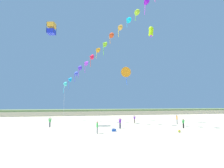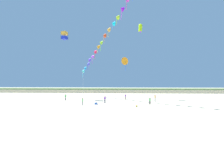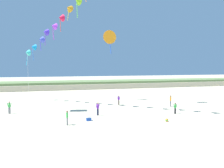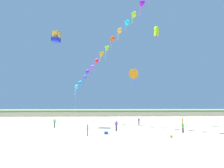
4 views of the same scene
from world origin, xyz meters
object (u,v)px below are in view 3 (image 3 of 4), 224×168
person_near_right (98,108)px  large_kite_low_lead (110,37)px  person_far_left (171,100)px  beach_cooler (89,119)px  person_near_left (119,99)px  person_far_center (9,107)px  person_mid_center (67,117)px  person_far_right (175,107)px  beach_ball (167,120)px

person_near_right → large_kite_low_lead: (5.06, 12.20, 10.46)m
person_far_left → beach_cooler: (-13.81, -5.79, -0.80)m
person_near_right → large_kite_low_lead: 16.85m
beach_cooler → person_near_right: bearing=57.8°
person_near_left → person_far_center: (-15.88, -2.60, 0.04)m
person_far_left → large_kite_low_lead: (-7.11, 9.01, 10.42)m
person_mid_center → person_far_right: size_ratio=1.05×
person_far_left → beach_cooler: 15.00m
person_near_left → person_far_center: bearing=-170.7°
person_far_left → beach_cooler: person_far_left is taller
person_far_right → beach_cooler: bearing=-176.5°
person_far_center → person_near_left: bearing=9.3°
beach_cooler → beach_ball: bearing=-18.9°
person_near_right → person_mid_center: (-4.20, -3.95, -0.07)m
person_near_left → large_kite_low_lead: 11.83m
person_near_left → large_kite_low_lead: size_ratio=0.36×
person_far_center → large_kite_low_lead: large_kite_low_lead is taller
person_near_right → person_near_left: bearing=54.1°
person_far_left → person_far_right: person_far_left is taller
person_near_right → person_mid_center: bearing=-136.8°
person_near_left → person_far_right: bearing=-60.1°
person_near_right → beach_cooler: person_near_right is taller
person_far_center → large_kite_low_lead: size_ratio=0.38×
beach_cooler → person_mid_center: bearing=-152.3°
person_near_right → person_far_center: 11.72m
person_far_left → beach_ball: bearing=-122.1°
person_far_right → large_kite_low_lead: (-4.89, 14.09, 10.58)m
person_far_right → person_far_center: person_far_center is taller
person_near_left → person_mid_center: bearing=-130.3°
person_near_left → person_mid_center: size_ratio=1.00×
person_mid_center → large_kite_low_lead: large_kite_low_lead is taller
person_far_center → person_far_right: bearing=-16.3°
person_far_center → beach_cooler: (9.30, -6.82, -0.73)m
large_kite_low_lead → beach_cooler: size_ratio=7.56×
person_far_left → person_near_left: bearing=153.3°
person_mid_center → beach_ball: bearing=-8.0°
person_far_right → person_far_center: bearing=163.7°
person_near_left → person_mid_center: (-9.14, -10.77, -0.00)m
person_far_left → beach_ball: size_ratio=4.85×
beach_ball → person_mid_center: bearing=172.0°
person_mid_center → person_far_right: person_mid_center is taller
person_far_left → person_far_right: bearing=-113.7°
person_near_right → large_kite_low_lead: size_ratio=0.39×
person_far_center → beach_ball: 20.18m
person_far_right → beach_ball: person_far_right is taller
person_near_right → person_mid_center: 5.76m
person_mid_center → person_far_center: (-6.74, 8.16, 0.04)m
person_far_left → beach_ball: (-5.43, -8.67, -0.83)m
person_mid_center → large_kite_low_lead: 21.39m
person_far_center → beach_ball: person_far_center is taller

